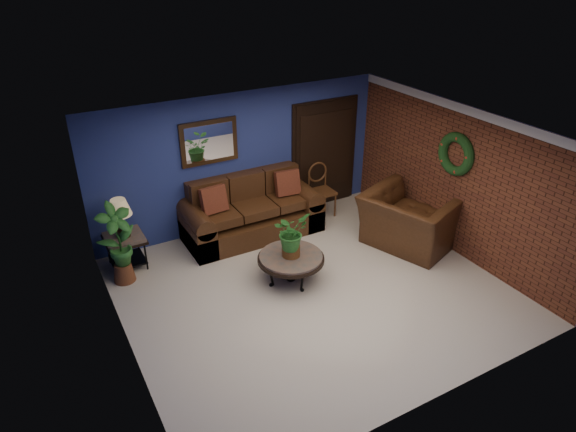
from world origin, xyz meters
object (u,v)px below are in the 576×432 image
coffee_table (291,259)px  armchair (409,221)px  end_table (125,243)px  side_chair (320,186)px  sofa (250,215)px  table_lamp (120,214)px

coffee_table → armchair: (2.30, -0.06, 0.09)m
end_table → side_chair: (3.76, 0.08, 0.15)m
side_chair → coffee_table: bearing=-132.0°
sofa → table_lamp: bearing=-178.9°
table_lamp → side_chair: bearing=1.2°
coffee_table → table_lamp: table_lamp is taller
table_lamp → side_chair: 3.78m
end_table → side_chair: 3.76m
sofa → end_table: size_ratio=3.94×
sofa → end_table: 2.24m
sofa → side_chair: size_ratio=2.38×
coffee_table → armchair: bearing=-1.6°
sofa → armchair: bearing=-38.3°
coffee_table → end_table: 2.70m
end_table → side_chair: bearing=1.2°
side_chair → armchair: (0.69, -1.78, -0.10)m
coffee_table → table_lamp: size_ratio=1.66×
sofa → side_chair: (1.52, 0.03, 0.22)m
end_table → table_lamp: table_lamp is taller
end_table → armchair: bearing=-20.9°
sofa → table_lamp: (-2.24, -0.04, 0.61)m
sofa → side_chair: bearing=1.3°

